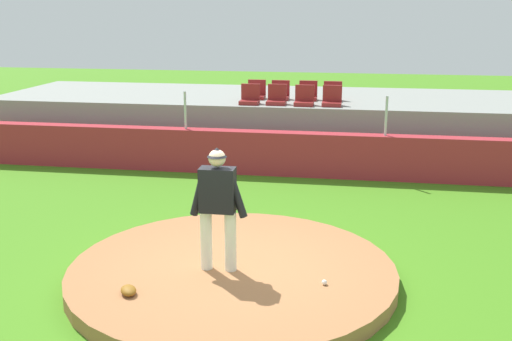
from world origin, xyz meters
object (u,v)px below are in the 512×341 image
(baseball, at_px, (324,282))
(stadium_chair_7, at_px, (333,95))
(stadium_chair_5, at_px, (280,94))
(pitcher, at_px, (218,200))
(stadium_chair_1, at_px, (277,98))
(stadium_chair_4, at_px, (256,93))
(stadium_chair_6, at_px, (308,94))
(fielding_glove, at_px, (128,290))
(stadium_chair_3, at_px, (332,99))
(stadium_chair_2, at_px, (304,99))
(stadium_chair_0, at_px, (250,98))

(baseball, bearing_deg, stadium_chair_7, 92.29)
(stadium_chair_5, relative_size, stadium_chair_7, 1.00)
(pitcher, height_order, stadium_chair_1, pitcher)
(stadium_chair_4, xyz_separation_m, stadium_chair_6, (1.39, 0.01, 0.00))
(stadium_chair_6, bearing_deg, fielding_glove, 80.64)
(pitcher, bearing_deg, stadium_chair_7, 81.45)
(pitcher, bearing_deg, fielding_glove, -135.62)
(stadium_chair_4, distance_m, stadium_chair_5, 0.65)
(baseball, bearing_deg, stadium_chair_4, 105.60)
(stadium_chair_4, relative_size, stadium_chair_7, 1.00)
(stadium_chair_4, bearing_deg, stadium_chair_1, 127.23)
(stadium_chair_3, bearing_deg, baseball, 92.34)
(pitcher, xyz_separation_m, stadium_chair_5, (-0.20, 8.26, 0.38))
(fielding_glove, height_order, stadium_chair_3, stadium_chair_3)
(baseball, distance_m, stadium_chair_7, 8.65)
(fielding_glove, distance_m, stadium_chair_3, 8.77)
(stadium_chair_3, bearing_deg, stadium_chair_6, -52.89)
(fielding_glove, distance_m, stadium_chair_1, 8.53)
(stadium_chair_1, distance_m, stadium_chair_4, 1.12)
(stadium_chair_7, bearing_deg, stadium_chair_4, -0.73)
(pitcher, xyz_separation_m, stadium_chair_2, (0.53, 7.35, 0.38))
(fielding_glove, bearing_deg, stadium_chair_2, 137.74)
(baseball, distance_m, fielding_glove, 2.62)
(stadium_chair_7, bearing_deg, baseball, 92.29)
(baseball, xyz_separation_m, stadium_chair_1, (-1.71, 7.66, 1.39))
(stadium_chair_4, bearing_deg, baseball, 105.60)
(stadium_chair_2, xyz_separation_m, stadium_chair_4, (-1.38, 0.94, 0.00))
(pitcher, distance_m, stadium_chair_1, 7.41)
(baseball, height_order, fielding_glove, fielding_glove)
(pitcher, height_order, stadium_chair_0, pitcher)
(fielding_glove, distance_m, stadium_chair_6, 9.50)
(stadium_chair_2, bearing_deg, stadium_chair_5, -51.31)
(stadium_chair_5, bearing_deg, stadium_chair_1, 91.77)
(baseball, distance_m, stadium_chair_0, 8.09)
(stadium_chair_0, bearing_deg, stadium_chair_3, -178.55)
(stadium_chair_3, relative_size, stadium_chair_5, 1.00)
(stadium_chair_0, xyz_separation_m, stadium_chair_7, (2.05, 0.92, 0.00))
(stadium_chair_6, bearing_deg, stadium_chair_0, 34.31)
(baseball, bearing_deg, pitcher, 170.17)
(baseball, xyz_separation_m, stadium_chair_7, (-0.34, 8.53, 1.39))
(stadium_chair_1, height_order, stadium_chair_4, same)
(stadium_chair_3, xyz_separation_m, stadium_chair_4, (-2.07, 0.89, 0.00))
(stadium_chair_1, relative_size, stadium_chair_5, 1.00)
(baseball, bearing_deg, stadium_chair_2, 97.52)
(stadium_chair_2, relative_size, stadium_chair_3, 1.00)
(baseball, distance_m, stadium_chair_2, 7.80)
(pitcher, distance_m, stadium_chair_6, 8.32)
(stadium_chair_1, distance_m, stadium_chair_7, 1.62)
(pitcher, relative_size, stadium_chair_3, 3.60)
(stadium_chair_1, height_order, stadium_chair_2, same)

